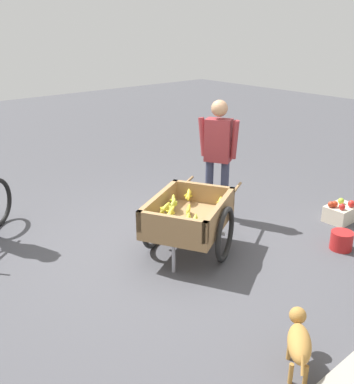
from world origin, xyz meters
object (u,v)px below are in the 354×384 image
(fruit_cart, at_px, (188,219))
(dog, at_px, (299,340))
(vendor_person, at_px, (218,149))
(plastic_bucket, at_px, (341,241))
(apple_crate, at_px, (341,212))

(fruit_cart, relative_size, dog, 3.30)
(fruit_cart, distance_m, dog, 2.05)
(vendor_person, bearing_deg, fruit_cart, 28.00)
(fruit_cart, relative_size, plastic_bucket, 6.85)
(vendor_person, height_order, plastic_bucket, vendor_person)
(dog, relative_size, apple_crate, 1.25)
(vendor_person, bearing_deg, dog, 56.90)
(vendor_person, bearing_deg, plastic_bucket, 104.68)
(fruit_cart, height_order, plastic_bucket, fruit_cart)
(plastic_bucket, distance_m, apple_crate, 0.86)
(vendor_person, xyz_separation_m, dog, (1.63, 2.49, -0.71))
(plastic_bucket, bearing_deg, dog, 21.64)
(vendor_person, xyz_separation_m, apple_crate, (-1.18, 1.24, -0.85))
(vendor_person, bearing_deg, apple_crate, 133.53)
(fruit_cart, height_order, dog, fruit_cart)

